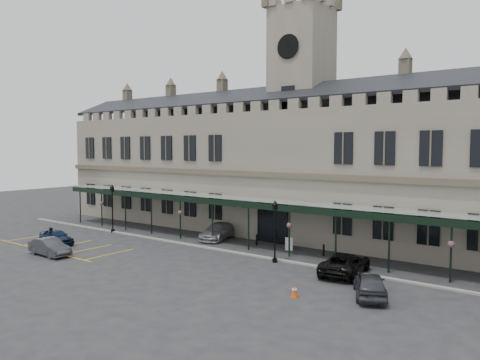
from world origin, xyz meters
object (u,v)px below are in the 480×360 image
Objects in this scene: traffic_cone at (294,291)px; person_b at (51,236)px; clock_tower at (301,102)px; car_van at (345,264)px; car_taxi at (218,231)px; sign_board at (289,244)px; lamp_post_left at (112,204)px; lamp_post_mid at (275,226)px; car_left_b at (50,247)px; car_left_a at (56,237)px; station_building at (300,170)px; car_right_a at (370,285)px.

person_b is at bearing -179.15° from traffic_cone.
clock_tower is 4.64× the size of car_van.
clock_tower is at bearing 38.75° from car_taxi.
lamp_post_left is at bearing 176.82° from sign_board.
car_van is at bearing -48.46° from clock_tower.
clock_tower is at bearing 110.36° from lamp_post_mid.
traffic_cone is 0.17× the size of car_left_b.
car_van is (24.78, 6.34, 0.06)m from car_left_a.
sign_board is (18.73, 3.61, -2.39)m from lamp_post_left.
station_building is 24.04m from person_b.
lamp_post_mid is 8.60m from traffic_cone.
car_taxi is at bearing -126.37° from clock_tower.
clock_tower is at bearing -160.75° from person_b.
lamp_post_mid is 6.02m from car_van.
lamp_post_mid reaches higher than car_taxi.
car_left_b is (-15.62, -9.02, -2.10)m from lamp_post_mid.
car_van is at bearing -30.91° from car_taxi.
car_van is at bearing -65.69° from car_left_b.
car_van is at bearing -71.00° from car_left_a.
sign_board is 0.27× the size of car_left_a.
car_right_a is at bearing -38.70° from car_taxi.
station_building reaches higher than car_right_a.
car_taxi reaches higher than car_right_a.
car_left_b is 0.79× the size of car_van.
car_taxi is 15.37m from car_van.
car_left_a is (-15.00, -17.37, -12.43)m from clock_tower.
lamp_post_left is 1.23× the size of car_left_a.
car_right_a is at bearing 123.19° from car_van.
clock_tower is 22.61× the size of sign_board.
traffic_cone is 0.16× the size of car_right_a.
car_right_a is at bearing -8.24° from lamp_post_left.
lamp_post_left reaches higher than car_left_a.
station_building is at bearing 33.42° from lamp_post_left.
lamp_post_mid is 18.16m from car_left_b.
car_right_a is (13.00, -14.73, -12.38)m from clock_tower.
sign_board is at bearing -67.34° from station_building.
lamp_post_mid is 10.29m from car_taxi.
lamp_post_mid is 1.12× the size of car_left_b.
lamp_post_mid is (4.12, -11.01, -3.67)m from station_building.
lamp_post_left is 4.49× the size of sign_board.
clock_tower is 5.89× the size of car_left_b.
clock_tower is at bearing 118.69° from traffic_cone.
lamp_post_left is 7.07× the size of traffic_cone.
car_right_a is at bearing -79.97° from car_left_a.
traffic_cone is at bearing -71.56° from sign_board.
person_b is (-19.45, -6.61, -2.02)m from lamp_post_mid.
car_left_a is (-19.12, -6.28, -2.11)m from lamp_post_mid.
clock_tower reaches higher than car_left_b.
lamp_post_mid is 20.23m from car_left_a.
lamp_post_left is at bearing -146.58° from station_building.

